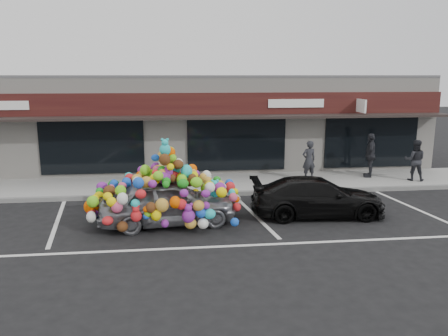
{
  "coord_description": "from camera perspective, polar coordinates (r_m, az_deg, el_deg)",
  "views": [
    {
      "loc": [
        0.35,
        -12.76,
        4.3
      ],
      "look_at": [
        1.99,
        1.4,
        1.27
      ],
      "focal_mm": 35.0,
      "sensor_mm": 36.0,
      "label": 1
    }
  ],
  "objects": [
    {
      "name": "parking_stripe_mid",
      "position": [
        13.88,
        3.93,
        -6.07
      ],
      "size": [
        0.73,
        4.37,
        0.01
      ],
      "primitive_type": "cube",
      "rotation": [
        0.0,
        0.0,
        0.14
      ],
      "color": "silver",
      "rests_on": "ground"
    },
    {
      "name": "parking_stripe_right",
      "position": [
        15.75,
        23.7,
        -4.88
      ],
      "size": [
        0.73,
        4.37,
        0.01
      ],
      "primitive_type": "cube",
      "rotation": [
        0.0,
        0.0,
        0.14
      ],
      "color": "silver",
      "rests_on": "ground"
    },
    {
      "name": "sidewalk",
      "position": [
        17.29,
        -7.56,
        -2.25
      ],
      "size": [
        26.0,
        3.0,
        0.15
      ],
      "primitive_type": "cube",
      "color": "#9C9C97",
      "rests_on": "ground"
    },
    {
      "name": "toy_car",
      "position": [
        12.87,
        -7.42,
        -3.68
      ],
      "size": [
        2.92,
        4.47,
        2.49
      ],
      "rotation": [
        0.0,
        0.0,
        1.69
      ],
      "color": "#909499",
      "rests_on": "ground"
    },
    {
      "name": "black_sedan",
      "position": [
        13.9,
        12.12,
        -3.71
      ],
      "size": [
        1.92,
        4.23,
        1.2
      ],
      "primitive_type": "imported",
      "rotation": [
        0.0,
        0.0,
        1.51
      ],
      "color": "black",
      "rests_on": "ground"
    },
    {
      "name": "kerb",
      "position": [
        15.84,
        -7.63,
        -3.58
      ],
      "size": [
        26.0,
        0.18,
        0.16
      ],
      "primitive_type": "cube",
      "color": "slate",
      "rests_on": "ground"
    },
    {
      "name": "pedestrian_c",
      "position": [
        19.06,
        18.55,
        1.6
      ],
      "size": [
        1.16,
        0.83,
        1.83
      ],
      "primitive_type": "imported",
      "rotation": [
        0.0,
        0.0,
        4.32
      ],
      "color": "black",
      "rests_on": "sidewalk"
    },
    {
      "name": "lane_line",
      "position": [
        11.43,
        2.23,
        -10.09
      ],
      "size": [
        14.0,
        0.12,
        0.01
      ],
      "primitive_type": "cube",
      "color": "silver",
      "rests_on": "ground"
    },
    {
      "name": "ground",
      "position": [
        13.47,
        -7.79,
        -6.73
      ],
      "size": [
        90.0,
        90.0,
        0.0
      ],
      "primitive_type": "plane",
      "color": "black",
      "rests_on": "ground"
    },
    {
      "name": "pedestrian_b",
      "position": [
        19.08,
        23.66,
        0.95
      ],
      "size": [
        0.99,
        0.9,
        1.65
      ],
      "primitive_type": "imported",
      "rotation": [
        0.0,
        0.0,
        2.73
      ],
      "color": "black",
      "rests_on": "sidewalk"
    },
    {
      "name": "shop_building",
      "position": [
        21.32,
        -7.54,
        6.14
      ],
      "size": [
        24.0,
        7.2,
        4.31
      ],
      "color": "silver",
      "rests_on": "ground"
    },
    {
      "name": "pedestrian_a",
      "position": [
        17.92,
        11.02,
        1.0
      ],
      "size": [
        0.65,
        0.49,
        1.6
      ],
      "primitive_type": "imported",
      "rotation": [
        0.0,
        0.0,
        3.34
      ],
      "color": "black",
      "rests_on": "sidewalk"
    },
    {
      "name": "parking_stripe_left",
      "position": [
        14.11,
        -20.96,
        -6.56
      ],
      "size": [
        0.73,
        4.37,
        0.01
      ],
      "primitive_type": "cube",
      "rotation": [
        0.0,
        0.0,
        0.14
      ],
      "color": "silver",
      "rests_on": "ground"
    }
  ]
}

